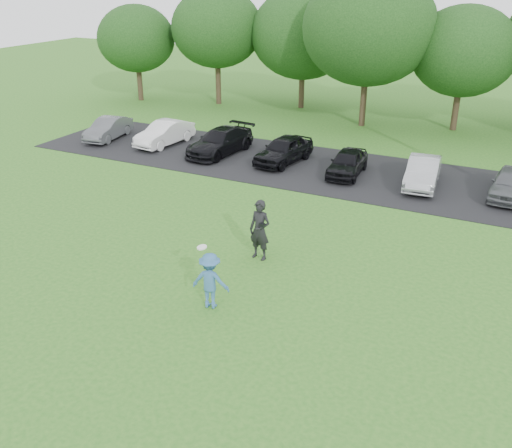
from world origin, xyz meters
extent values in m
plane|color=#2A6A1E|center=(0.00, 0.00, 0.00)|extent=(100.00, 100.00, 0.00)
cube|color=black|center=(0.00, 13.00, 0.01)|extent=(32.00, 6.50, 0.03)
imported|color=#37689B|center=(0.06, 0.60, 0.81)|extent=(1.13, 0.78, 1.61)
cylinder|color=white|center=(-0.13, 0.56, 1.79)|extent=(0.28, 0.27, 0.09)
imported|color=black|center=(0.00, 3.76, 0.99)|extent=(0.77, 0.55, 1.97)
cube|color=black|center=(0.18, 3.58, 1.27)|extent=(0.15, 0.12, 0.10)
imported|color=#52555A|center=(-13.41, 12.60, 0.59)|extent=(1.68, 3.55, 1.12)
imported|color=white|center=(-10.05, 13.05, 0.63)|extent=(1.64, 3.77, 1.20)
imported|color=black|center=(-6.67, 12.94, 0.64)|extent=(2.19, 4.40, 1.23)
imported|color=black|center=(-3.26, 13.04, 0.66)|extent=(2.00, 3.86, 1.25)
imported|color=black|center=(-0.01, 12.70, 0.60)|extent=(1.54, 3.39, 1.13)
imported|color=#A8ABAF|center=(3.29, 12.77, 0.63)|extent=(1.59, 3.71, 1.19)
imported|color=#575A5F|center=(6.71, 12.95, 0.61)|extent=(1.55, 3.48, 1.16)
cylinder|color=#38281C|center=(-18.00, 21.60, 1.10)|extent=(0.36, 0.36, 2.20)
ellipsoid|color=#214C19|center=(-18.00, 21.60, 4.15)|extent=(5.20, 5.20, 4.42)
cylinder|color=#38281C|center=(-12.50, 23.00, 1.35)|extent=(0.36, 0.36, 2.70)
ellipsoid|color=#214C19|center=(-12.50, 23.00, 4.93)|extent=(5.94, 5.94, 5.05)
cylinder|color=#38281C|center=(-7.00, 24.40, 1.10)|extent=(0.36, 0.36, 2.20)
ellipsoid|color=#214C19|center=(-7.00, 24.40, 4.71)|extent=(6.68, 6.68, 5.68)
cylinder|color=#38281C|center=(-2.00, 21.60, 1.35)|extent=(0.36, 0.36, 2.70)
ellipsoid|color=#214C19|center=(-2.00, 21.60, 5.48)|extent=(7.42, 7.42, 6.31)
cylinder|color=#38281C|center=(3.00, 23.00, 1.10)|extent=(0.36, 0.36, 2.20)
ellipsoid|color=#214C19|center=(3.00, 23.00, 4.36)|extent=(5.76, 5.76, 4.90)
camera|label=1|loc=(7.10, -10.84, 8.51)|focal=40.00mm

